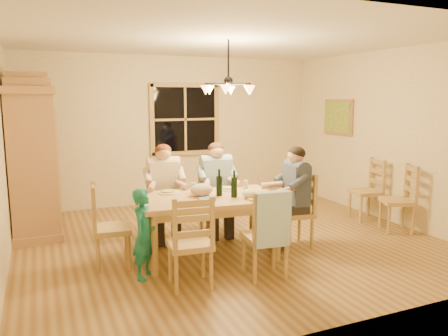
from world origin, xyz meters
name	(u,v)px	position (x,y,z in m)	size (l,w,h in m)	color
floor	(228,240)	(0.00, 0.00, 0.00)	(5.50, 5.50, 0.00)	brown
ceiling	(228,39)	(0.00, 0.00, 2.70)	(5.50, 5.00, 0.02)	white
wall_back	(174,130)	(0.00, 2.50, 1.35)	(5.50, 0.02, 2.70)	beige
wall_right	(387,136)	(2.75, 0.00, 1.35)	(0.02, 5.00, 2.70)	beige
window	(185,119)	(0.20, 2.47, 1.55)	(1.30, 0.06, 1.30)	black
painting	(338,117)	(2.71, 1.20, 1.60)	(0.06, 0.78, 0.64)	#996A42
chandelier	(228,88)	(0.00, 0.00, 2.08)	(0.77, 0.68, 0.71)	black
armoire	(34,161)	(-2.42, 1.46, 1.06)	(0.66, 1.40, 2.30)	#996A42
dining_table	(209,205)	(-0.46, -0.46, 0.66)	(1.77, 1.19, 0.76)	tan
chair_far_left	(165,218)	(-0.80, 0.37, 0.30)	(0.48, 0.46, 0.99)	tan
chair_far_right	(216,214)	(-0.06, 0.29, 0.30)	(0.48, 0.46, 0.99)	tan
chair_near_left	(190,258)	(-0.96, -1.20, 0.30)	(0.48, 0.46, 0.99)	tan
chair_near_right	(265,250)	(-0.13, -1.29, 0.30)	(0.48, 0.46, 0.99)	tan
chair_end_left	(113,241)	(-1.62, -0.34, 0.30)	(0.46, 0.48, 0.99)	tan
chair_end_right	(294,224)	(0.70, -0.58, 0.30)	(0.46, 0.48, 0.99)	tan
adult_woman	(164,180)	(-0.80, 0.37, 0.84)	(0.42, 0.46, 0.87)	beige
adult_plaid_man	(216,177)	(-0.06, 0.29, 0.84)	(0.42, 0.46, 0.87)	#2E597E
adult_slate_man	(295,184)	(0.70, -0.58, 0.84)	(0.46, 0.42, 0.87)	#38425A
towel	(272,219)	(-0.15, -1.48, 0.70)	(0.38, 0.10, 0.58)	#9FBFD8
wine_bottle_a	(219,182)	(-0.33, -0.46, 0.93)	(0.08, 0.08, 0.33)	black
wine_bottle_b	(234,184)	(-0.19, -0.62, 0.93)	(0.08, 0.08, 0.33)	black
plate_woman	(168,193)	(-0.87, -0.11, 0.77)	(0.26, 0.26, 0.02)	white
plate_plaid	(227,189)	(-0.10, -0.21, 0.77)	(0.26, 0.26, 0.02)	white
plate_slate	(252,192)	(0.10, -0.51, 0.77)	(0.26, 0.26, 0.02)	white
wine_glass_a	(194,188)	(-0.58, -0.24, 0.83)	(0.06, 0.06, 0.14)	silver
wine_glass_b	(246,186)	(0.09, -0.35, 0.83)	(0.06, 0.06, 0.14)	silver
cap	(251,194)	(-0.03, -0.75, 0.82)	(0.20, 0.20, 0.11)	#CEC389
napkin	(207,199)	(-0.56, -0.65, 0.78)	(0.18, 0.14, 0.03)	slate
cloth_bundle	(201,190)	(-0.54, -0.40, 0.84)	(0.28, 0.22, 0.15)	tan
child	(144,234)	(-1.35, -0.81, 0.50)	(0.36, 0.24, 1.00)	#1B7C76
chair_spare_front	(396,211)	(2.45, -0.59, 0.30)	(0.56, 0.57, 0.99)	tan
chair_spare_back	(365,201)	(2.45, 0.08, 0.30)	(0.50, 0.51, 0.99)	tan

